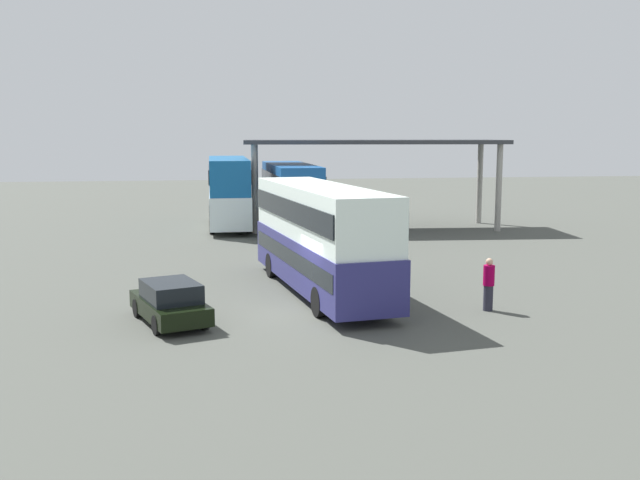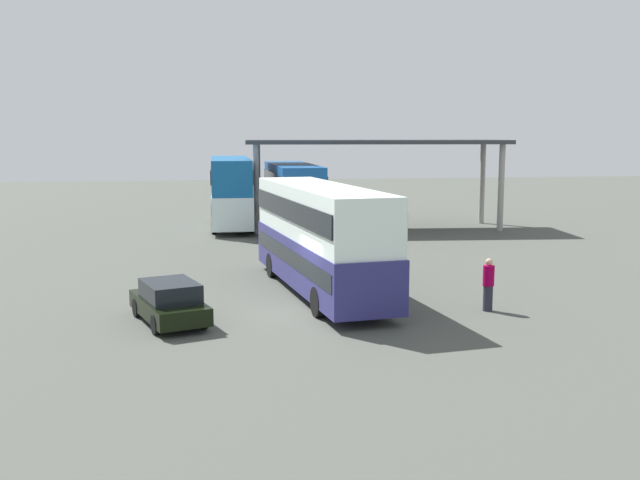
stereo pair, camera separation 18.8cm
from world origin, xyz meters
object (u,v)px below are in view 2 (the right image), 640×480
Objects in this scene: parked_hatchback at (169,302)px; double_decker_near_canopy at (231,189)px; double_decker_main at (320,234)px; double_decker_mid_row at (293,194)px; pedestrian_waiting at (488,285)px.

parked_hatchback is 0.41× the size of double_decker_near_canopy.
double_decker_near_canopy reaches higher than double_decker_main.
double_decker_main is 1.08× the size of double_decker_mid_row.
double_decker_near_canopy is at bearing 168.05° from pedestrian_waiting.
double_decker_near_canopy is 0.97× the size of double_decker_mid_row.
double_decker_mid_row reaches higher than pedestrian_waiting.
parked_hatchback is at bearing 174.07° from double_decker_near_canopy.
double_decker_main is 6.60m from parked_hatchback.
double_decker_main is 1.11× the size of double_decker_near_canopy.
double_decker_near_canopy is at bearing 56.95° from double_decker_mid_row.
double_decker_mid_row is at bearing -121.39° from double_decker_near_canopy.
pedestrian_waiting is at bearing -132.77° from double_decker_main.
double_decker_mid_row reaches higher than double_decker_main.
double_decker_main is 17.44m from double_decker_mid_row.
pedestrian_waiting is (10.51, 0.04, 0.23)m from parked_hatchback.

